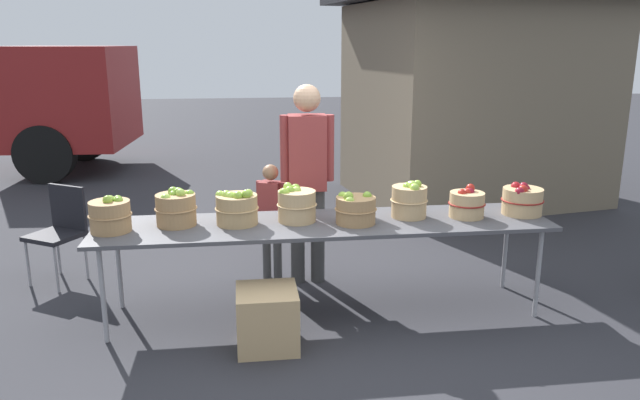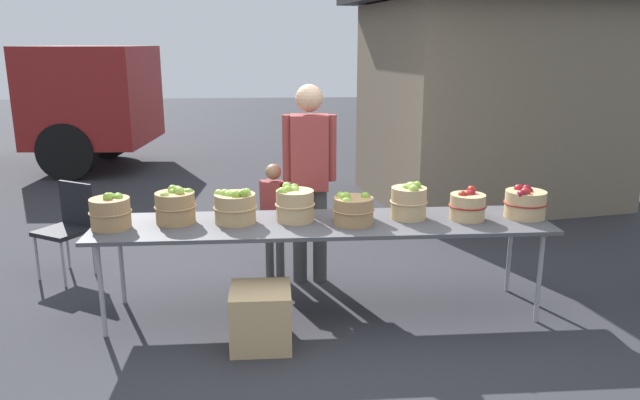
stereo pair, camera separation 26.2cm
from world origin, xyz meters
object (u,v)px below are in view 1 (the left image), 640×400
child_customer (271,213)px  produce_crate (267,318)px  apple_basket_green_2 (237,208)px  apple_basket_red_0 (467,203)px  apple_basket_green_4 (355,209)px  apple_basket_green_5 (409,200)px  market_table (325,226)px  vendor_adult (307,169)px  apple_basket_green_1 (176,208)px  apple_basket_red_1 (522,200)px  apple_basket_green_0 (110,215)px  folding_chair (60,226)px  apple_basket_green_3 (296,205)px

child_customer → produce_crate: size_ratio=2.50×
apple_basket_green_2 → apple_basket_red_0: size_ratio=1.14×
apple_basket_green_4 → apple_basket_green_5: (0.46, 0.12, 0.02)m
market_table → vendor_adult: vendor_adult is taller
apple_basket_green_1 → apple_basket_red_1: apple_basket_green_1 is taller
apple_basket_green_4 → apple_basket_red_1: 1.38m
apple_basket_green_0 → folding_chair: size_ratio=0.36×
apple_basket_green_5 → child_customer: (-1.06, 0.71, -0.26)m
apple_basket_green_1 → apple_basket_green_3: size_ratio=1.02×
apple_basket_red_1 → vendor_adult: bearing=158.8°
apple_basket_green_3 → vendor_adult: vendor_adult is taller
apple_basket_green_0 → apple_basket_red_1: size_ratio=0.93×
apple_basket_red_1 → vendor_adult: size_ratio=0.19×
apple_basket_green_0 → vendor_adult: 1.68m
produce_crate → market_table: bearing=46.8°
market_table → apple_basket_green_2: (-0.67, 0.04, 0.16)m
market_table → apple_basket_green_0: apple_basket_green_0 is taller
apple_basket_green_4 → vendor_adult: 0.80m
apple_basket_green_2 → apple_basket_red_1: 2.28m
market_table → apple_basket_green_4: apple_basket_green_4 is taller
apple_basket_green_0 → produce_crate: (1.11, -0.48, -0.66)m
market_table → apple_basket_red_1: 1.61m
apple_basket_red_0 → vendor_adult: size_ratio=0.17×
apple_basket_red_0 → vendor_adult: (-1.20, 0.66, 0.17)m
apple_basket_red_0 → child_customer: size_ratio=0.28×
apple_basket_green_4 → apple_basket_green_3: bearing=164.9°
apple_basket_green_3 → apple_basket_red_1: bearing=-1.2°
apple_basket_red_0 → vendor_adult: 1.38m
apple_basket_green_0 → apple_basket_red_1: bearing=0.9°
apple_basket_green_2 → apple_basket_green_4: (0.90, -0.10, -0.01)m
market_table → vendor_adult: (-0.06, 0.67, 0.32)m
child_customer → apple_basket_green_4: bearing=153.7°
apple_basket_red_0 → apple_basket_red_1: 0.47m
apple_basket_green_5 → produce_crate: size_ratio=0.71×
apple_basket_green_2 → apple_basket_green_3: apple_basket_green_3 is taller
apple_basket_green_3 → apple_basket_red_1: apple_basket_green_3 is taller
market_table → apple_basket_green_5: apple_basket_green_5 is taller
apple_basket_green_0 → child_customer: 1.47m
apple_basket_green_5 → apple_basket_red_1: bearing=-2.4°
apple_basket_green_0 → apple_basket_red_0: bearing=0.7°
apple_basket_green_2 → apple_basket_green_5: size_ratio=1.10×
apple_basket_red_1 → child_customer: bearing=159.3°
apple_basket_green_1 → apple_basket_green_0: bearing=-167.7°
apple_basket_green_3 → apple_basket_green_5: apple_basket_green_5 is taller
apple_basket_green_2 → apple_basket_green_1: bearing=176.0°
child_customer → vendor_adult: bearing=-170.3°
apple_basket_red_1 → child_customer: 2.13m
apple_basket_green_3 → child_customer: (-0.16, 0.71, -0.26)m
apple_basket_green_0 → apple_basket_red_1: (3.19, 0.05, -0.01)m
apple_basket_red_0 → child_customer: (-1.51, 0.76, -0.24)m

